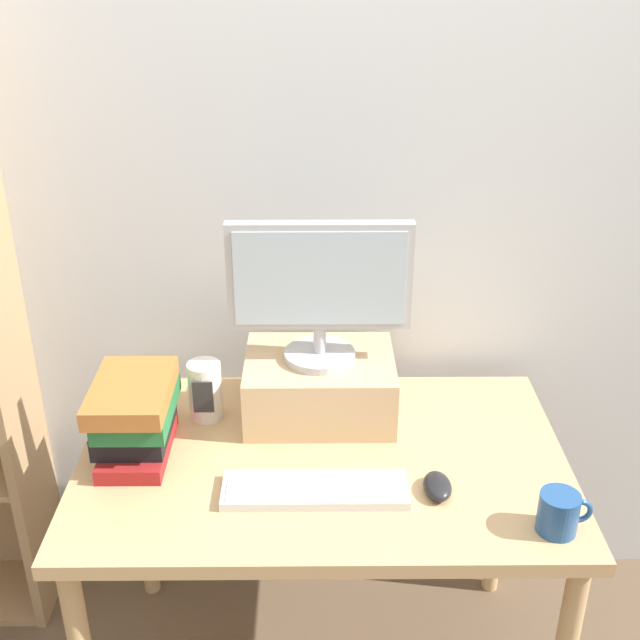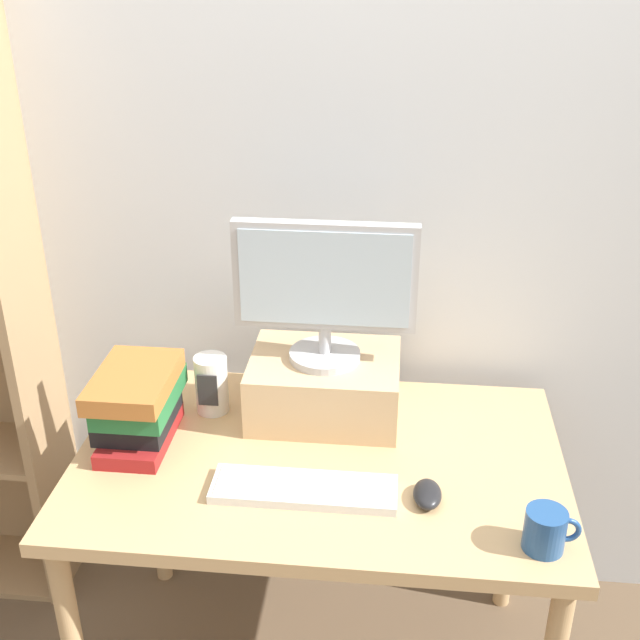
{
  "view_description": "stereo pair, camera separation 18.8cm",
  "coord_description": "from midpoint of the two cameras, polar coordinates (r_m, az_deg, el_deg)",
  "views": [
    {
      "loc": [
        -0.02,
        -1.61,
        1.92
      ],
      "look_at": [
        -0.01,
        0.08,
        1.08
      ],
      "focal_mm": 45.0,
      "sensor_mm": 36.0,
      "label": 1
    },
    {
      "loc": [
        0.17,
        -1.6,
        1.92
      ],
      "look_at": [
        -0.01,
        0.08,
        1.08
      ],
      "focal_mm": 45.0,
      "sensor_mm": 36.0,
      "label": 2
    }
  ],
  "objects": [
    {
      "name": "computer_monitor",
      "position": [
        1.97,
        3.08,
        2.3
      ],
      "size": [
        0.45,
        0.18,
        0.37
      ],
      "color": "#B7B7BA",
      "rests_on": "riser_box"
    },
    {
      "name": "desk",
      "position": [
        2.03,
        2.63,
        -11.68
      ],
      "size": [
        1.19,
        0.75,
        0.75
      ],
      "color": "tan",
      "rests_on": "ground_plane"
    },
    {
      "name": "coffee_mug",
      "position": [
        1.79,
        18.8,
        -14.07
      ],
      "size": [
        0.12,
        0.09,
        0.09
      ],
      "color": "#234C84",
      "rests_on": "desk"
    },
    {
      "name": "book_stack",
      "position": [
        2.01,
        -10.25,
        -5.99
      ],
      "size": [
        0.18,
        0.28,
        0.2
      ],
      "color": "maroon",
      "rests_on": "desk"
    },
    {
      "name": "keyboard",
      "position": [
        1.86,
        1.81,
        -12.01
      ],
      "size": [
        0.42,
        0.13,
        0.02
      ],
      "color": "silver",
      "rests_on": "desk"
    },
    {
      "name": "computer_mouse",
      "position": [
        1.86,
        10.59,
        -12.17
      ],
      "size": [
        0.06,
        0.1,
        0.04
      ],
      "color": "black",
      "rests_on": "desk"
    },
    {
      "name": "riser_box",
      "position": [
        2.1,
        2.9,
        -4.74
      ],
      "size": [
        0.39,
        0.3,
        0.16
      ],
      "color": "tan",
      "rests_on": "desk"
    },
    {
      "name": "desk_speaker",
      "position": [
        2.12,
        -5.21,
        -4.64
      ],
      "size": [
        0.09,
        0.09,
        0.16
      ],
      "color": "silver",
      "rests_on": "desk"
    },
    {
      "name": "back_wall",
      "position": [
        2.18,
        3.78,
        9.78
      ],
      "size": [
        7.0,
        0.08,
        2.6
      ],
      "color": "silver",
      "rests_on": "ground_plane"
    }
  ]
}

